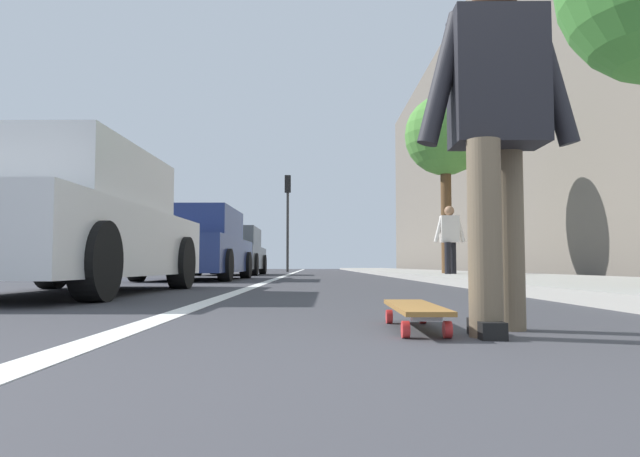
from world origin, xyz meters
name	(u,v)px	position (x,y,z in m)	size (l,w,h in m)	color
ground_plane	(328,281)	(10.00, 0.00, 0.00)	(80.00, 80.00, 0.00)	#38383D
lane_stripe_white	(291,274)	(20.00, 1.11, 0.00)	(52.00, 0.16, 0.01)	silver
sidewalk_curb	(423,273)	(18.00, -3.30, 0.06)	(52.00, 3.20, 0.11)	#9E9B93
building_facade	(480,137)	(22.00, -6.39, 5.45)	(40.00, 1.20, 10.91)	#675E54
skateboard	(415,309)	(1.54, -0.20, 0.09)	(0.84, 0.22, 0.11)	red
skater_person	(497,120)	(1.40, -0.54, 0.94)	(0.46, 0.72, 1.64)	brown
parked_car_near	(68,225)	(4.93, 2.83, 0.72)	(4.43, 1.97, 1.49)	silver
parked_car_mid	(197,246)	(10.98, 2.70, 0.70)	(4.40, 1.92, 1.46)	navy
parked_car_far	(232,252)	(17.36, 2.87, 0.72)	(4.53, 1.90, 1.49)	#4C5156
traffic_light	(288,205)	(25.84, 1.51, 3.09)	(0.33, 0.28, 4.49)	#2D2D2D
street_tree_mid	(445,137)	(12.76, -2.90, 3.40)	(1.95, 1.95, 4.43)	brown
pedestrian_distant	(450,237)	(11.59, -2.70, 0.92)	(0.45, 0.70, 1.60)	black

